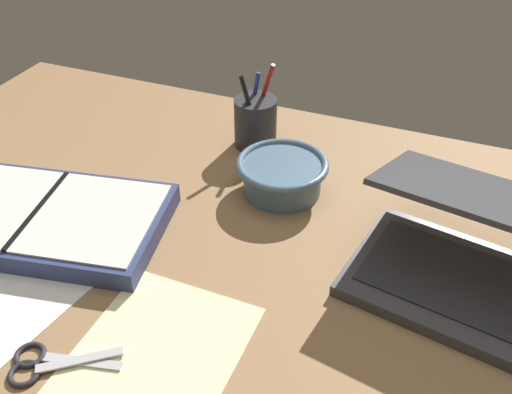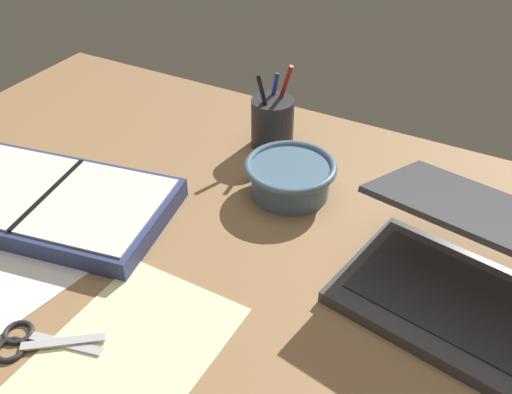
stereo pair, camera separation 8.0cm
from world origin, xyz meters
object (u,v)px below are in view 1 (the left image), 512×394
(pen_cup, at_px, (255,122))
(scissors, at_px, (41,363))
(bowl, at_px, (282,174))
(planner, at_px, (41,218))
(laptop, at_px, (481,259))

(pen_cup, relative_size, scissors, 1.21)
(bowl, bearing_deg, pen_cup, 128.43)
(planner, bearing_deg, pen_cup, 47.53)
(planner, xyz_separation_m, scissors, (0.16, -0.21, -0.01))
(laptop, relative_size, bowl, 2.38)
(laptop, relative_size, planner, 0.88)
(planner, relative_size, scissors, 3.11)
(laptop, distance_m, pen_cup, 0.47)
(bowl, xyz_separation_m, scissors, (-0.15, -0.44, -0.03))
(bowl, height_order, scissors, bowl)
(pen_cup, xyz_separation_m, scissors, (-0.05, -0.56, -0.05))
(bowl, bearing_deg, laptop, -18.53)
(scissors, bearing_deg, pen_cup, 59.32)
(laptop, height_order, planner, laptop)
(planner, height_order, scissors, planner)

